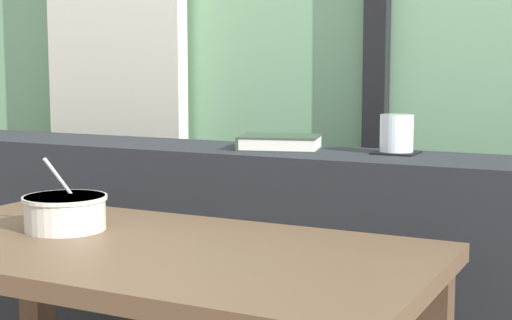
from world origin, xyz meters
name	(u,v)px	position (x,y,z in m)	size (l,w,h in m)	color
dark_console_ledge	(281,307)	(0.00, 0.55, 0.40)	(2.80, 0.29, 0.81)	#23262B
breakfast_table	(147,306)	(-0.02, -0.01, 0.56)	(1.09, 0.56, 0.68)	brown
coaster_square	(396,153)	(0.28, 0.60, 0.81)	(0.10, 0.10, 0.01)	black
juice_glass	(397,134)	(0.28, 0.60, 0.85)	(0.08, 0.08, 0.09)	white
closed_book	(280,142)	(-0.02, 0.57, 0.82)	(0.23, 0.19, 0.03)	#334233
soup_bowl	(65,213)	(-0.24, 0.02, 0.72)	(0.17, 0.17, 0.15)	beige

